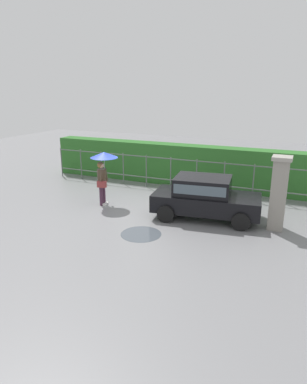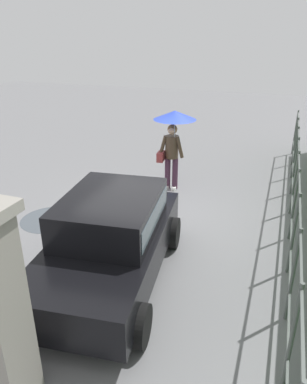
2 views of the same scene
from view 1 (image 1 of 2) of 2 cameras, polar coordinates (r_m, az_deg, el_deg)
The scene contains 7 objects.
ground_plane at distance 13.11m, azimuth -1.50°, elevation -3.02°, with size 40.00×40.00×0.00m, color slate.
car at distance 12.27m, azimuth 8.46°, elevation -0.64°, with size 3.89×2.23×1.48m.
pedestrian at distance 13.47m, azimuth -8.30°, elevation 4.45°, with size 1.06×1.06×2.10m.
gate_pillar at distance 11.71m, azimuth 19.93°, elevation -0.12°, with size 0.60×0.60×2.42m.
fence_section at distance 15.54m, azimuth 2.84°, elevation 3.34°, with size 12.11×0.05×1.50m.
hedge_row at distance 16.49m, azimuth 4.19°, elevation 4.55°, with size 13.06×0.90×1.90m, color #2D6B28.
puddle_near at distance 11.04m, azimuth -2.07°, elevation -6.94°, with size 1.30×1.30×0.00m, color #4C545B.
Camera 1 is at (5.27, -11.14, 4.46)m, focal length 32.35 mm.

